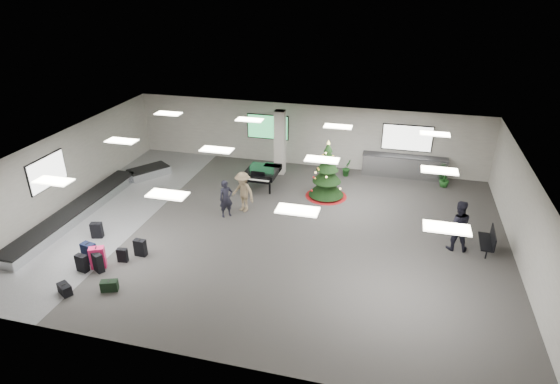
% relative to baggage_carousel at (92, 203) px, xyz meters
% --- Properties ---
extents(ground, '(18.00, 18.00, 0.00)m').
position_rel_baggage_carousel_xyz_m(ground, '(7.84, 0.08, -0.21)').
color(ground, '#383433').
rests_on(ground, ground).
extents(room_envelope, '(18.02, 14.02, 3.21)m').
position_rel_baggage_carousel_xyz_m(room_envelope, '(7.46, 0.75, 2.12)').
color(room_envelope, '#A49F96').
rests_on(room_envelope, ground).
extents(baggage_carousel, '(2.28, 9.71, 0.43)m').
position_rel_baggage_carousel_xyz_m(baggage_carousel, '(0.00, 0.00, 0.00)').
color(baggage_carousel, silver).
rests_on(baggage_carousel, ground).
extents(service_counter, '(4.05, 0.65, 1.08)m').
position_rel_baggage_carousel_xyz_m(service_counter, '(12.84, 6.73, 0.33)').
color(service_counter, silver).
rests_on(service_counter, ground).
extents(suitcase_0, '(0.44, 0.30, 0.64)m').
position_rel_baggage_carousel_xyz_m(suitcase_0, '(2.52, -4.22, 0.10)').
color(suitcase_0, black).
rests_on(suitcase_0, ground).
extents(suitcase_1, '(0.49, 0.41, 0.69)m').
position_rel_baggage_carousel_xyz_m(suitcase_1, '(3.02, -4.07, 0.12)').
color(suitcase_1, black).
rests_on(suitcase_1, ground).
extents(pink_suitcase, '(0.57, 0.47, 0.80)m').
position_rel_baggage_carousel_xyz_m(pink_suitcase, '(2.91, -3.89, 0.18)').
color(pink_suitcase, '#EF1F5D').
rests_on(pink_suitcase, ground).
extents(suitcase_3, '(0.43, 0.24, 0.65)m').
position_rel_baggage_carousel_xyz_m(suitcase_3, '(3.92, -2.85, 0.10)').
color(suitcase_3, black).
rests_on(suitcase_3, ground).
extents(navy_suitcase, '(0.54, 0.39, 0.77)m').
position_rel_baggage_carousel_xyz_m(navy_suitcase, '(2.45, -3.70, 0.16)').
color(navy_suitcase, black).
rests_on(navy_suitcase, ground).
extents(green_duffel, '(0.59, 0.43, 0.37)m').
position_rel_baggage_carousel_xyz_m(green_duffel, '(3.99, -4.93, -0.04)').
color(green_duffel, black).
rests_on(green_duffel, ground).
extents(suitcase_7, '(0.37, 0.23, 0.52)m').
position_rel_baggage_carousel_xyz_m(suitcase_7, '(3.51, -3.37, 0.04)').
color(suitcase_7, black).
rests_on(suitcase_7, ground).
extents(suitcase_8, '(0.47, 0.34, 0.64)m').
position_rel_baggage_carousel_xyz_m(suitcase_8, '(1.69, -2.16, 0.10)').
color(suitcase_8, black).
rests_on(suitcase_8, ground).
extents(black_duffel, '(0.59, 0.51, 0.36)m').
position_rel_baggage_carousel_xyz_m(black_duffel, '(2.73, -5.43, -0.04)').
color(black_duffel, black).
rests_on(black_duffel, ground).
extents(christmas_tree, '(1.87, 1.87, 2.67)m').
position_rel_baggage_carousel_xyz_m(christmas_tree, '(9.54, 3.58, 0.70)').
color(christmas_tree, maroon).
rests_on(christmas_tree, ground).
extents(grand_piano, '(1.45, 1.84, 1.04)m').
position_rel_baggage_carousel_xyz_m(grand_piano, '(6.47, 3.78, 0.53)').
color(grand_piano, black).
rests_on(grand_piano, ground).
extents(bench, '(0.51, 1.35, 0.84)m').
position_rel_baggage_carousel_xyz_m(bench, '(15.94, 0.54, 0.26)').
color(bench, black).
rests_on(bench, ground).
extents(traveler_a, '(0.69, 0.67, 1.59)m').
position_rel_baggage_carousel_xyz_m(traveler_a, '(5.86, 0.70, 0.58)').
color(traveler_a, black).
rests_on(traveler_a, ground).
extents(traveler_b, '(1.30, 1.04, 1.75)m').
position_rel_baggage_carousel_xyz_m(traveler_b, '(6.38, 1.33, 0.66)').
color(traveler_b, '#8D7657').
rests_on(traveler_b, ground).
extents(traveler_bench, '(0.98, 0.79, 1.94)m').
position_rel_baggage_carousel_xyz_m(traveler_bench, '(14.77, 0.41, 0.76)').
color(traveler_bench, black).
rests_on(traveler_bench, ground).
extents(potted_plant_left, '(0.55, 0.59, 0.84)m').
position_rel_baggage_carousel_xyz_m(potted_plant_left, '(10.12, 6.15, 0.21)').
color(potted_plant_left, '#143E19').
rests_on(potted_plant_left, ground).
extents(potted_plant_right, '(0.63, 0.63, 0.80)m').
position_rel_baggage_carousel_xyz_m(potted_plant_right, '(14.72, 5.98, 0.19)').
color(potted_plant_right, '#143E19').
rests_on(potted_plant_right, ground).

